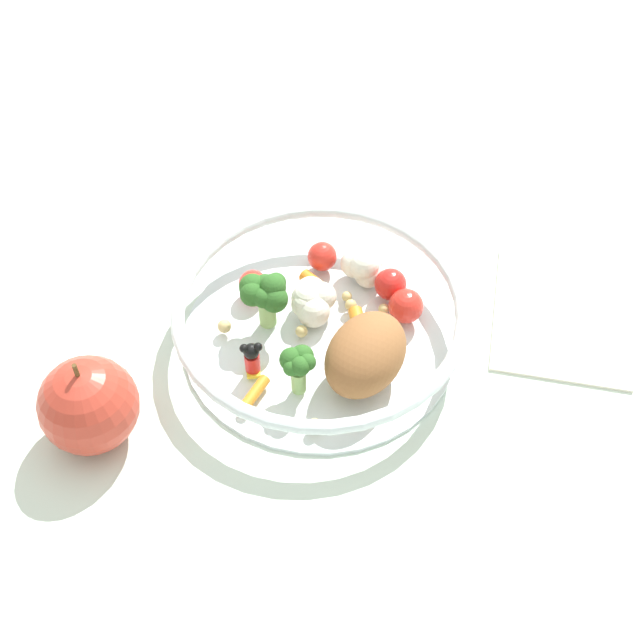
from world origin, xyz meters
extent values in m
plane|color=silver|center=(0.00, 0.00, 0.00)|extent=(2.40, 2.40, 0.00)
cylinder|color=white|center=(-0.01, 0.01, 0.00)|extent=(0.24, 0.24, 0.01)
torus|color=white|center=(-0.01, 0.01, 0.04)|extent=(0.25, 0.25, 0.01)
ellipsoid|color=#935B33|center=(-0.07, 0.03, 0.04)|extent=(0.06, 0.08, 0.06)
cylinder|color=#8EB766|center=(0.03, 0.02, 0.02)|extent=(0.01, 0.01, 0.03)
sphere|color=#2D6023|center=(0.04, 0.02, 0.05)|extent=(0.02, 0.02, 0.02)
sphere|color=#2D6023|center=(0.04, 0.03, 0.05)|extent=(0.02, 0.02, 0.02)
sphere|color=#2D6023|center=(0.03, 0.03, 0.05)|extent=(0.02, 0.02, 0.02)
sphere|color=#2D6023|center=(0.02, 0.02, 0.05)|extent=(0.02, 0.02, 0.02)
sphere|color=#2D6023|center=(0.03, 0.02, 0.05)|extent=(0.02, 0.02, 0.02)
sphere|color=#2D6023|center=(0.03, 0.01, 0.05)|extent=(0.02, 0.02, 0.02)
sphere|color=#2D6023|center=(0.04, 0.02, 0.05)|extent=(0.02, 0.02, 0.02)
cylinder|color=#8EB766|center=(-0.03, 0.07, 0.02)|extent=(0.01, 0.01, 0.02)
sphere|color=#2D6023|center=(-0.02, 0.07, 0.04)|extent=(0.02, 0.02, 0.02)
sphere|color=#2D6023|center=(-0.02, 0.08, 0.04)|extent=(0.01, 0.01, 0.01)
sphere|color=#2D6023|center=(-0.03, 0.07, 0.04)|extent=(0.02, 0.02, 0.02)
sphere|color=#2D6023|center=(-0.03, 0.07, 0.04)|extent=(0.01, 0.01, 0.01)
sphere|color=#2D6023|center=(-0.03, 0.06, 0.04)|extent=(0.02, 0.02, 0.02)
sphere|color=white|center=(-0.01, -0.07, 0.02)|extent=(0.03, 0.03, 0.03)
sphere|color=white|center=(-0.02, -0.06, 0.03)|extent=(0.03, 0.03, 0.03)
sphere|color=white|center=(-0.02, -0.06, 0.02)|extent=(0.03, 0.03, 0.03)
sphere|color=white|center=(-0.01, -0.08, 0.02)|extent=(0.03, 0.03, 0.03)
sphere|color=white|center=(0.01, -0.01, 0.03)|extent=(0.03, 0.03, 0.03)
sphere|color=white|center=(0.01, 0.00, 0.02)|extent=(0.02, 0.02, 0.02)
sphere|color=white|center=(0.00, 0.00, 0.02)|extent=(0.03, 0.03, 0.03)
sphere|color=white|center=(0.00, -0.01, 0.02)|extent=(0.03, 0.03, 0.03)
sphere|color=white|center=(0.01, -0.02, 0.02)|extent=(0.03, 0.03, 0.03)
cube|color=yellow|center=(0.02, 0.07, 0.01)|extent=(0.02, 0.02, 0.00)
cylinder|color=red|center=(0.02, 0.07, 0.02)|extent=(0.02, 0.02, 0.02)
sphere|color=black|center=(0.02, 0.07, 0.03)|extent=(0.01, 0.01, 0.01)
sphere|color=black|center=(0.01, 0.07, 0.04)|extent=(0.01, 0.01, 0.01)
sphere|color=black|center=(0.02, 0.08, 0.04)|extent=(0.01, 0.01, 0.01)
cylinder|color=orange|center=(-0.04, -0.01, 0.01)|extent=(0.03, 0.03, 0.01)
cylinder|color=orange|center=(0.02, -0.03, 0.01)|extent=(0.03, 0.02, 0.01)
cylinder|color=orange|center=(0.00, 0.09, 0.01)|extent=(0.01, 0.03, 0.01)
sphere|color=red|center=(-0.07, -0.04, 0.02)|extent=(0.03, 0.03, 0.03)
sphere|color=red|center=(0.03, -0.06, 0.02)|extent=(0.03, 0.03, 0.03)
sphere|color=red|center=(-0.04, -0.06, 0.02)|extent=(0.03, 0.03, 0.03)
sphere|color=red|center=(0.06, 0.00, 0.02)|extent=(0.03, 0.03, 0.03)
sphere|color=#D1B775|center=(0.06, 0.05, 0.01)|extent=(0.01, 0.01, 0.01)
sphere|color=tan|center=(-0.01, -0.03, 0.01)|extent=(0.01, 0.01, 0.01)
sphere|color=#D1B775|center=(-0.06, 0.10, 0.01)|extent=(0.01, 0.01, 0.01)
sphere|color=tan|center=(0.00, 0.02, 0.01)|extent=(0.01, 0.01, 0.01)
sphere|color=#D1B775|center=(-0.05, -0.04, 0.01)|extent=(0.01, 0.01, 0.01)
sphere|color=tan|center=(0.03, -0.07, 0.01)|extent=(0.01, 0.01, 0.01)
sphere|color=tan|center=(-0.06, -0.01, 0.01)|extent=(0.01, 0.01, 0.01)
sphere|color=tan|center=(-0.02, -0.03, 0.01)|extent=(0.01, 0.01, 0.01)
sphere|color=#BC3828|center=(0.09, 0.18, 0.04)|extent=(0.08, 0.08, 0.08)
cylinder|color=brown|center=(0.09, 0.18, 0.08)|extent=(0.00, 0.00, 0.01)
cube|color=silver|center=(-0.18, -0.12, 0.00)|extent=(0.16, 0.17, 0.01)
camera|label=1|loc=(-0.24, 0.40, 0.57)|focal=47.28mm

